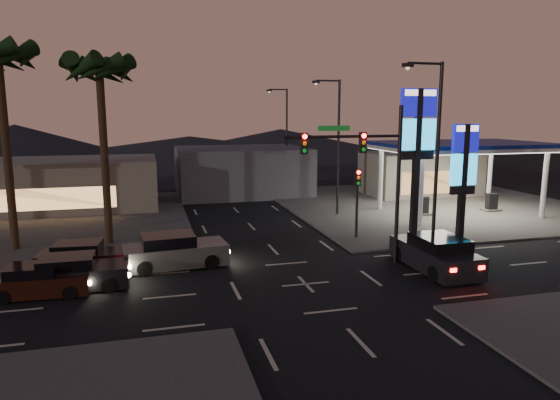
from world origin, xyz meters
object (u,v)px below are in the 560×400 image
object	(u,v)px
traffic_signal_mast	(367,162)
car_lane_a_front	(73,274)
pylon_sign_tall	(417,134)
pylon_sign_short	(464,165)
car_lane_b_mid	(84,257)
car_lane_a_mid	(39,281)
car_lane_b_front	(174,252)
gas_station	(461,148)
suv_station	(436,254)

from	to	relation	value
traffic_signal_mast	car_lane_a_front	bearing A→B (deg)	179.87
pylon_sign_tall	pylon_sign_short	xyz separation A→B (m)	(2.50, -1.00, -1.74)
pylon_sign_tall	traffic_signal_mast	world-z (taller)	pylon_sign_tall
car_lane_a_front	car_lane_b_mid	xyz separation A→B (m)	(0.12, 2.66, -0.03)
car_lane_a_mid	car_lane_b_mid	world-z (taller)	car_lane_b_mid
pylon_sign_tall	car_lane_b_front	xyz separation A→B (m)	(-14.08, -1.35, -5.61)
gas_station	car_lane_a_mid	world-z (taller)	gas_station
car_lane_a_mid	suv_station	distance (m)	18.12
car_lane_b_mid	suv_station	distance (m)	17.22
gas_station	car_lane_b_front	xyz separation A→B (m)	(-21.58, -7.85, -4.30)
car_lane_b_mid	car_lane_a_mid	bearing A→B (deg)	-114.60
pylon_sign_tall	car_lane_b_mid	world-z (taller)	pylon_sign_tall
gas_station	car_lane_a_front	world-z (taller)	gas_station
traffic_signal_mast	car_lane_b_front	xyz separation A→B (m)	(-9.34, 2.17, -4.44)
gas_station	pylon_sign_short	size ratio (longest dim) A/B	1.74
pylon_sign_tall	car_lane_b_mid	size ratio (longest dim) A/B	1.98
car_lane_a_mid	car_lane_b_mid	size ratio (longest dim) A/B	0.92
pylon_sign_short	traffic_signal_mast	size ratio (longest dim) A/B	0.88
car_lane_b_front	traffic_signal_mast	bearing A→B (deg)	-13.06
car_lane_a_mid	car_lane_b_front	world-z (taller)	car_lane_b_front
gas_station	suv_station	bearing A→B (deg)	-128.32
gas_station	car_lane_a_mid	size ratio (longest dim) A/B	2.91
car_lane_a_front	car_lane_a_mid	distance (m)	1.36
car_lane_b_front	suv_station	xyz separation A→B (m)	(12.36, -3.81, 0.03)
pylon_sign_short	car_lane_b_mid	bearing A→B (deg)	179.51
car_lane_a_front	pylon_sign_short	bearing A→B (deg)	6.74
car_lane_b_mid	pylon_sign_tall	bearing A→B (deg)	2.56
pylon_sign_short	suv_station	size ratio (longest dim) A/B	1.32
gas_station	car_lane_b_mid	bearing A→B (deg)	-164.20
car_lane_a_front	car_lane_b_front	world-z (taller)	car_lane_b_front
car_lane_a_mid	car_lane_b_mid	distance (m)	3.39
gas_station	pylon_sign_tall	xyz separation A→B (m)	(-7.50, -6.50, 1.31)
traffic_signal_mast	suv_station	bearing A→B (deg)	-28.51
car_lane_a_mid	suv_station	xyz separation A→B (m)	(18.07, -1.25, 0.19)
pylon_sign_short	car_lane_a_mid	xyz separation A→B (m)	(-22.29, -2.90, -4.03)
suv_station	car_lane_a_front	bearing A→B (deg)	174.30
traffic_signal_mast	car_lane_b_front	world-z (taller)	traffic_signal_mast
traffic_signal_mast	car_lane_b_mid	distance (m)	14.63
pylon_sign_tall	car_lane_a_front	size ratio (longest dim) A/B	1.94
gas_station	car_lane_a_front	distance (m)	28.19
car_lane_b_mid	gas_station	bearing A→B (deg)	15.80
pylon_sign_short	gas_station	bearing A→B (deg)	56.31
traffic_signal_mast	car_lane_b_mid	world-z (taller)	traffic_signal_mast
gas_station	suv_station	distance (m)	15.46
car_lane_b_front	pylon_sign_tall	bearing A→B (deg)	5.46
pylon_sign_short	car_lane_b_front	distance (m)	17.03
car_lane_a_mid	traffic_signal_mast	bearing A→B (deg)	1.49
traffic_signal_mast	car_lane_a_mid	distance (m)	15.74
car_lane_a_front	suv_station	distance (m)	16.87
gas_station	suv_station	size ratio (longest dim) A/B	2.31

